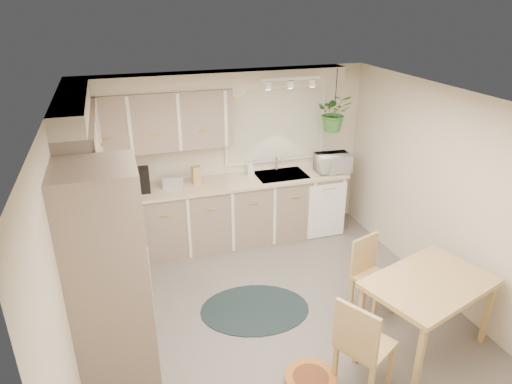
{
  "coord_description": "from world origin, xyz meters",
  "views": [
    {
      "loc": [
        -1.48,
        -3.85,
        3.29
      ],
      "look_at": [
        -0.07,
        0.55,
        1.29
      ],
      "focal_mm": 32.0,
      "sensor_mm": 36.0,
      "label": 1
    }
  ],
  "objects_px": {
    "pet_bed": "(310,381)",
    "microwave": "(333,161)",
    "chair_left": "(366,342)",
    "chair_back": "(375,277)",
    "braided_rug": "(255,309)",
    "dining_table": "(425,313)"
  },
  "relations": [
    {
      "from": "dining_table",
      "to": "pet_bed",
      "type": "relative_size",
      "value": 2.57
    },
    {
      "from": "braided_rug",
      "to": "dining_table",
      "type": "bearing_deg",
      "value": -35.68
    },
    {
      "from": "chair_back",
      "to": "braided_rug",
      "type": "xyz_separation_m",
      "value": [
        -1.27,
        0.4,
        -0.43
      ]
    },
    {
      "from": "chair_left",
      "to": "braided_rug",
      "type": "bearing_deg",
      "value": 176.06
    },
    {
      "from": "dining_table",
      "to": "chair_back",
      "type": "distance_m",
      "value": 0.67
    },
    {
      "from": "microwave",
      "to": "chair_back",
      "type": "bearing_deg",
      "value": -97.47
    },
    {
      "from": "chair_left",
      "to": "pet_bed",
      "type": "bearing_deg",
      "value": -131.1
    },
    {
      "from": "dining_table",
      "to": "chair_back",
      "type": "bearing_deg",
      "value": 105.67
    },
    {
      "from": "chair_left",
      "to": "pet_bed",
      "type": "xyz_separation_m",
      "value": [
        -0.47,
        0.1,
        -0.42
      ]
    },
    {
      "from": "chair_back",
      "to": "microwave",
      "type": "xyz_separation_m",
      "value": [
        0.39,
        1.91,
        0.67
      ]
    },
    {
      "from": "dining_table",
      "to": "chair_back",
      "type": "xyz_separation_m",
      "value": [
        -0.18,
        0.64,
        0.05
      ]
    },
    {
      "from": "chair_left",
      "to": "chair_back",
      "type": "bearing_deg",
      "value": 115.26
    },
    {
      "from": "pet_bed",
      "to": "microwave",
      "type": "distance_m",
      "value": 3.28
    },
    {
      "from": "pet_bed",
      "to": "microwave",
      "type": "bearing_deg",
      "value": 61.04
    },
    {
      "from": "braided_rug",
      "to": "chair_left",
      "type": "bearing_deg",
      "value": -64.62
    },
    {
      "from": "pet_bed",
      "to": "chair_left",
      "type": "bearing_deg",
      "value": -11.78
    },
    {
      "from": "chair_back",
      "to": "microwave",
      "type": "bearing_deg",
      "value": -119.82
    },
    {
      "from": "chair_left",
      "to": "pet_bed",
      "type": "height_order",
      "value": "chair_left"
    },
    {
      "from": "dining_table",
      "to": "chair_left",
      "type": "xyz_separation_m",
      "value": [
        -0.83,
        -0.27,
        0.09
      ]
    },
    {
      "from": "chair_back",
      "to": "pet_bed",
      "type": "bearing_deg",
      "value": 17.76
    },
    {
      "from": "braided_rug",
      "to": "pet_bed",
      "type": "distance_m",
      "value": 1.22
    },
    {
      "from": "dining_table",
      "to": "chair_back",
      "type": "height_order",
      "value": "chair_back"
    }
  ]
}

